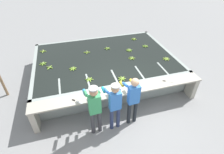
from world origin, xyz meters
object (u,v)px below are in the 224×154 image
(worker_2, at_px, (133,97))
(banana_bunch_floating_4, at_px, (122,79))
(banana_bunch_floating_1, at_px, (43,51))
(banana_bunch_floating_2, at_px, (73,69))
(banana_bunch_floating_8, at_px, (89,79))
(knife_1, at_px, (166,81))
(banana_bunch_floating_12, at_px, (107,48))
(banana_bunch_floating_9, at_px, (145,46))
(banana_bunch_floating_10, at_px, (166,59))
(banana_bunch_floating_5, at_px, (87,52))
(banana_bunch_floating_7, at_px, (134,39))
(banana_bunch_floating_3, at_px, (132,58))
(knife_0, at_px, (76,101))
(banana_bunch_floating_0, at_px, (49,67))
(worker_1, at_px, (115,103))
(banana_bunch_floating_6, at_px, (129,50))
(banana_bunch_floating_11, at_px, (43,64))
(worker_0, at_px, (95,106))

(worker_2, height_order, banana_bunch_floating_4, worker_2)
(banana_bunch_floating_1, distance_m, banana_bunch_floating_2, 1.96)
(banana_bunch_floating_8, height_order, knife_1, banana_bunch_floating_8)
(banana_bunch_floating_1, relative_size, banana_bunch_floating_12, 1.02)
(banana_bunch_floating_12, bearing_deg, banana_bunch_floating_9, -8.78)
(banana_bunch_floating_10, relative_size, knife_1, 0.87)
(banana_bunch_floating_5, bearing_deg, banana_bunch_floating_7, 15.90)
(banana_bunch_floating_3, bearing_deg, banana_bunch_floating_9, 40.42)
(banana_bunch_floating_2, relative_size, knife_0, 1.03)
(banana_bunch_floating_0, height_order, knife_0, banana_bunch_floating_0)
(worker_1, xyz_separation_m, banana_bunch_floating_9, (2.31, 3.06, -0.12))
(banana_bunch_floating_4, xyz_separation_m, knife_1, (1.35, -0.52, -0.01))
(banana_bunch_floating_6, bearing_deg, banana_bunch_floating_8, -142.04)
(knife_0, bearing_deg, worker_1, -26.42)
(banana_bunch_floating_0, distance_m, banana_bunch_floating_9, 4.07)
(banana_bunch_floating_11, distance_m, banana_bunch_floating_12, 2.66)
(banana_bunch_floating_2, height_order, banana_bunch_floating_11, same)
(banana_bunch_floating_1, distance_m, banana_bunch_floating_5, 1.84)
(worker_2, height_order, knife_1, worker_2)
(banana_bunch_floating_2, height_order, banana_bunch_floating_9, same)
(worker_1, bearing_deg, banana_bunch_floating_12, 78.69)
(worker_0, xyz_separation_m, banana_bunch_floating_11, (-1.40, 2.80, -0.15))
(worker_0, relative_size, banana_bunch_floating_7, 6.01)
(banana_bunch_floating_7, relative_size, banana_bunch_floating_8, 0.99)
(worker_1, height_order, banana_bunch_floating_7, worker_1)
(banana_bunch_floating_6, xyz_separation_m, banana_bunch_floating_9, (0.80, 0.15, 0.00))
(banana_bunch_floating_7, relative_size, knife_1, 0.86)
(banana_bunch_floating_3, distance_m, banana_bunch_floating_8, 2.04)
(banana_bunch_floating_7, distance_m, banana_bunch_floating_12, 1.55)
(banana_bunch_floating_1, height_order, banana_bunch_floating_2, same)
(banana_bunch_floating_10, distance_m, knife_0, 3.88)
(banana_bunch_floating_3, xyz_separation_m, banana_bunch_floating_11, (-3.32, 0.54, 0.00))
(banana_bunch_floating_1, relative_size, banana_bunch_floating_8, 1.00)
(banana_bunch_floating_6, bearing_deg, banana_bunch_floating_10, -43.06)
(banana_bunch_floating_7, relative_size, banana_bunch_floating_11, 0.98)
(banana_bunch_floating_8, distance_m, banana_bunch_floating_12, 2.24)
(banana_bunch_floating_1, xyz_separation_m, banana_bunch_floating_4, (2.56, -2.69, -0.00))
(banana_bunch_floating_1, bearing_deg, worker_2, -56.03)
(banana_bunch_floating_1, xyz_separation_m, knife_1, (3.90, -3.21, -0.01))
(banana_bunch_floating_0, xyz_separation_m, banana_bunch_floating_4, (2.30, -1.35, -0.00))
(worker_1, bearing_deg, banana_bunch_floating_9, 52.87)
(banana_bunch_floating_0, bearing_deg, banana_bunch_floating_8, -41.06)
(banana_bunch_floating_7, bearing_deg, knife_0, -132.67)
(worker_0, relative_size, banana_bunch_floating_5, 5.93)
(worker_1, xyz_separation_m, banana_bunch_floating_4, (0.59, 1.11, -0.12))
(worker_0, xyz_separation_m, banana_bunch_floating_7, (2.66, 3.88, -0.15))
(worker_0, height_order, banana_bunch_floating_1, worker_0)
(banana_bunch_floating_1, xyz_separation_m, banana_bunch_floating_3, (3.35, -1.55, -0.00))
(banana_bunch_floating_5, height_order, banana_bunch_floating_10, same)
(banana_bunch_floating_2, height_order, banana_bunch_floating_12, same)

